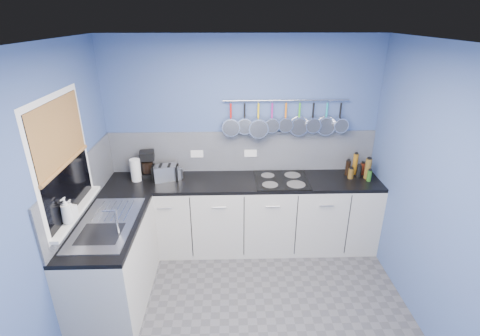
{
  "coord_description": "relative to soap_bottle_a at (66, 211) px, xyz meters",
  "views": [
    {
      "loc": [
        -0.15,
        -2.55,
        2.68
      ],
      "look_at": [
        -0.05,
        0.75,
        1.25
      ],
      "focal_mm": 26.58,
      "sensor_mm": 36.0,
      "label": 1
    }
  ],
  "objects": [
    {
      "name": "floor",
      "position": [
        1.53,
        -0.08,
        -1.18
      ],
      "size": [
        3.2,
        3.0,
        0.02
      ],
      "primitive_type": "cube",
      "color": "#47474C",
      "rests_on": "ground"
    },
    {
      "name": "ceiling",
      "position": [
        1.53,
        -0.08,
        1.34
      ],
      "size": [
        3.2,
        3.0,
        0.02
      ],
      "primitive_type": "cube",
      "color": "white",
      "rests_on": "ground"
    },
    {
      "name": "wall_back",
      "position": [
        1.53,
        1.43,
        0.08
      ],
      "size": [
        3.2,
        0.02,
        2.5
      ],
      "primitive_type": "cube",
      "color": "#3E548B",
      "rests_on": "ground"
    },
    {
      "name": "wall_left",
      "position": [
        -0.08,
        -0.08,
        0.08
      ],
      "size": [
        0.02,
        3.0,
        2.5
      ],
      "primitive_type": "cube",
      "color": "#3E548B",
      "rests_on": "ground"
    },
    {
      "name": "wall_right",
      "position": [
        3.14,
        -0.08,
        0.08
      ],
      "size": [
        0.02,
        3.0,
        2.5
      ],
      "primitive_type": "cube",
      "color": "#3E548B",
      "rests_on": "ground"
    },
    {
      "name": "backsplash_back",
      "position": [
        1.53,
        1.41,
        -0.02
      ],
      "size": [
        3.2,
        0.02,
        0.5
      ],
      "primitive_type": "cube",
      "color": "gray",
      "rests_on": "wall_back"
    },
    {
      "name": "backsplash_left",
      "position": [
        -0.06,
        0.52,
        -0.02
      ],
      "size": [
        0.02,
        1.8,
        0.5
      ],
      "primitive_type": "cube",
      "color": "gray",
      "rests_on": "wall_left"
    },
    {
      "name": "cabinet_run_back",
      "position": [
        1.53,
        1.12,
        -0.74
      ],
      "size": [
        3.2,
        0.6,
        0.86
      ],
      "primitive_type": "cube",
      "color": "#BAB5AB",
      "rests_on": "ground"
    },
    {
      "name": "worktop_back",
      "position": [
        1.53,
        1.12,
        -0.29
      ],
      "size": [
        3.2,
        0.6,
        0.04
      ],
      "primitive_type": "cube",
      "color": "black",
      "rests_on": "cabinet_run_back"
    },
    {
      "name": "cabinet_run_left",
      "position": [
        0.23,
        0.22,
        -0.74
      ],
      "size": [
        0.6,
        1.2,
        0.86
      ],
      "primitive_type": "cube",
      "color": "#BAB5AB",
      "rests_on": "ground"
    },
    {
      "name": "worktop_left",
      "position": [
        0.23,
        0.22,
        -0.29
      ],
      "size": [
        0.6,
        1.2,
        0.04
      ],
      "primitive_type": "cube",
      "color": "black",
      "rests_on": "cabinet_run_left"
    },
    {
      "name": "window_frame",
      "position": [
        -0.05,
        0.22,
        0.38
      ],
      "size": [
        0.01,
        1.0,
        1.1
      ],
      "primitive_type": "cube",
      "color": "white",
      "rests_on": "wall_left"
    },
    {
      "name": "window_glass",
      "position": [
        -0.04,
        0.22,
        0.38
      ],
      "size": [
        0.01,
        0.9,
        1.0
      ],
      "primitive_type": "cube",
      "color": "black",
      "rests_on": "wall_left"
    },
    {
      "name": "bamboo_blind",
      "position": [
        -0.03,
        0.22,
        0.61
      ],
      "size": [
        0.01,
        0.9,
        0.55
      ],
      "primitive_type": "cube",
      "color": "#A96B38",
      "rests_on": "wall_left"
    },
    {
      "name": "window_sill",
      "position": [
        -0.02,
        0.22,
        -0.13
      ],
      "size": [
        0.1,
        0.98,
        0.03
      ],
      "primitive_type": "cube",
      "color": "white",
      "rests_on": "wall_left"
    },
    {
      "name": "sink_unit",
      "position": [
        0.23,
        0.22,
        -0.27
      ],
      "size": [
        0.5,
        0.95,
        0.01
      ],
      "primitive_type": "cube",
      "color": "silver",
      "rests_on": "worktop_left"
    },
    {
      "name": "mixer_tap",
      "position": [
        0.39,
        0.04,
        -0.14
      ],
      "size": [
        0.12,
        0.08,
        0.26
      ],
      "primitive_type": null,
      "color": "silver",
      "rests_on": "worktop_left"
    },
    {
      "name": "socket_left",
      "position": [
        0.98,
        1.39,
        -0.04
      ],
      "size": [
        0.15,
        0.01,
        0.09
      ],
      "primitive_type": "cube",
      "color": "white",
      "rests_on": "backsplash_back"
    },
    {
      "name": "socket_right",
      "position": [
        1.63,
        1.39,
        -0.04
      ],
      "size": [
        0.15,
        0.01,
        0.09
      ],
      "primitive_type": "cube",
      "color": "white",
      "rests_on": "backsplash_back"
    },
    {
      "name": "pot_rail",
      "position": [
        2.03,
        1.37,
        0.61
      ],
      "size": [
        1.45,
        0.02,
        0.02
      ],
      "primitive_type": "cylinder",
      "rotation": [
        0.0,
        1.57,
        0.0
      ],
      "color": "silver",
      "rests_on": "wall_back"
    },
    {
      "name": "soap_bottle_a",
      "position": [
        0.0,
        0.0,
        0.0
      ],
      "size": [
        0.1,
        0.1,
        0.24
      ],
      "primitive_type": "imported",
      "rotation": [
        0.0,
        0.0,
        -0.13
      ],
      "color": "white",
      "rests_on": "window_sill"
    },
    {
      "name": "soap_bottle_b",
      "position": [
        0.0,
        0.08,
        -0.03
      ],
      "size": [
        0.09,
        0.09,
        0.17
      ],
      "primitive_type": "imported",
      "rotation": [
        0.0,
        0.0,
        -0.21
      ],
      "color": "white",
      "rests_on": "window_sill"
    },
    {
      "name": "paper_towel",
      "position": [
        0.29,
        1.15,
        -0.14
      ],
      "size": [
        0.12,
        0.12,
        0.26
      ],
      "primitive_type": "cylinder",
      "rotation": [
        0.0,
        0.0,
        0.01
      ],
      "color": "white",
      "rests_on": "worktop_back"
    },
    {
      "name": "coffee_maker",
      "position": [
        0.41,
        1.25,
        -0.11
      ],
      "size": [
        0.21,
        0.22,
        0.31
      ],
      "primitive_type": null,
      "rotation": [
        0.0,
        0.0,
        0.16
      ],
      "color": "black",
      "rests_on": "worktop_back"
    },
    {
      "name": "toaster",
      "position": [
        0.63,
        1.16,
        -0.18
      ],
      "size": [
        0.31,
        0.24,
        0.18
      ],
      "primitive_type": "cube",
      "rotation": [
        0.0,
        0.0,
        0.33
      ],
      "color": "silver",
      "rests_on": "worktop_back"
    },
    {
      "name": "canister",
      "position": [
        0.78,
        1.19,
        -0.2
      ],
      "size": [
        0.1,
        0.1,
        0.13
      ],
      "primitive_type": "cylinder",
      "rotation": [
        0.0,
        0.0,
        0.13
      ],
      "color": "silver",
      "rests_on": "worktop_back"
    },
    {
      "name": "hob",
      "position": [
        1.98,
        1.09,
        -0.26
      ],
      "size": [
        0.61,
        0.54,
        0.01
      ],
      "primitive_type": "cube",
      "color": "black",
      "rests_on": "worktop_back"
    },
    {
      "name": "pan_0",
      "position": [
        1.4,
        1.36,
        0.41
      ],
      "size": [
        0.21,
        0.1,
        0.4
      ],
      "primitive_type": null,
      "color": "silver",
      "rests_on": "pot_rail"
    },
    {
      "name": "pan_1",
      "position": [
        1.55,
        1.36,
        0.42
      ],
      "size": [
        0.19,
        0.09,
        0.38
      ],
      "primitive_type": null,
      "color": "silver",
      "rests_on": "pot_rail"
    },
    {
      "name": "pan_2",
      "position": [
        1.71,
        1.36,
        0.4
      ],
      "size": [
        0.23,
        0.13,
        0.42
      ],
      "primitive_type": null,
      "color": "silver",
      "rests_on": "pot_rail"
    },
    {
      "name": "pan_3",
      "position": [
        1.87,
        1.36,
        0.43
      ],
      "size": [
        0.18,
        0.09,
        0.37
      ],
      "primitive_type": null,
      "color": "silver",
      "rests_on": "pot_rail"
    },
    {
      "name": "pan_4",
      "position": [
        2.03,
        1.36,
        0.43
      ],
      "size": [
        0.18,
        0.08,
        0.37
      ],
      "primitive_type": null,
      "color": "silver",
      "rests_on": "pot_rail"
    },
    {
      "name": "pan_5",
      "position": [
        2.19,
        1.36,
        0.4
      ],
      "size": [
        0.23,
        0.07,
        0.42
      ],
      "primitive_type": null,
      "color": "silver",
      "rests_on": "pot_rail"
    },
    {
      "name": "pan_6",
      "position": [
        2.35,
        1.36,
        0.42
      ],
      "size": [
        0.18,
        0.1,
        0.37
      ],
      "primitive_type": null,
      "color": "silver",
      "rests_on": "pot_rail"
    },
    {
      "name": "pan_7",
      "position": [
        2.51,
        1.36,
        0.4
      ],
      "size": [
        0.22,
        0.06,
        0.41
      ],
      "primitive_type": null,
      "color": "silver",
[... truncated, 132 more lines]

